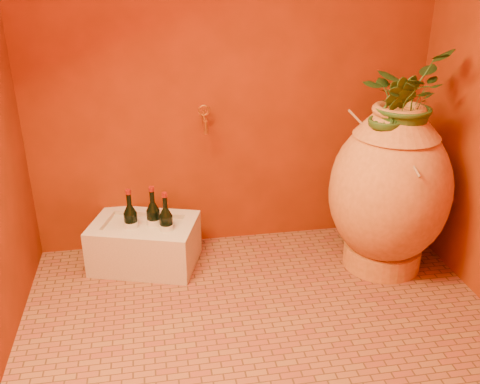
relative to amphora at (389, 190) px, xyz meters
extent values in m
plane|color=brown|center=(-0.85, -0.49, -0.50)|extent=(2.50, 2.50, 0.00)
cube|color=#622105|center=(-0.85, 0.51, 0.75)|extent=(2.50, 0.02, 2.50)
cylinder|color=#CB8139|center=(0.00, 0.00, -0.44)|extent=(0.54, 0.54, 0.13)
ellipsoid|color=#CB8139|center=(0.00, 0.00, -0.01)|extent=(0.83, 0.83, 0.88)
cone|color=#CB8139|center=(0.00, 0.00, 0.40)|extent=(0.57, 0.57, 0.13)
torus|color=#CB8139|center=(0.00, 0.00, 0.48)|extent=(0.35, 0.35, 0.06)
cylinder|color=olive|center=(-0.08, -0.05, 0.28)|extent=(0.34, 0.39, 0.37)
cylinder|color=olive|center=(-0.02, -0.12, 0.32)|extent=(0.01, 0.47, 0.20)
cylinder|color=olive|center=(0.10, -0.08, 0.34)|extent=(0.21, 0.35, 0.23)
cube|color=beige|center=(-1.44, 0.26, -0.37)|extent=(0.71, 0.59, 0.26)
cube|color=beige|center=(-1.44, 0.42, -0.23)|extent=(0.61, 0.26, 0.03)
cube|color=beige|center=(-1.44, 0.09, -0.23)|extent=(0.61, 0.26, 0.03)
cube|color=beige|center=(-1.71, 0.26, -0.23)|extent=(0.16, 0.27, 0.03)
cube|color=beige|center=(-1.17, 0.26, -0.23)|extent=(0.16, 0.27, 0.03)
cylinder|color=black|center=(-1.51, 0.26, -0.25)|extent=(0.08, 0.08, 0.19)
cone|color=black|center=(-1.51, 0.26, -0.12)|extent=(0.08, 0.08, 0.05)
cylinder|color=black|center=(-1.51, 0.26, -0.06)|extent=(0.03, 0.03, 0.08)
cylinder|color=maroon|center=(-1.51, 0.26, -0.01)|extent=(0.03, 0.03, 0.03)
cylinder|color=silver|center=(-1.51, 0.26, -0.25)|extent=(0.08, 0.08, 0.09)
cylinder|color=black|center=(-1.30, 0.19, -0.25)|extent=(0.08, 0.08, 0.19)
cone|color=black|center=(-1.30, 0.19, -0.13)|extent=(0.08, 0.08, 0.05)
cylinder|color=black|center=(-1.30, 0.19, -0.06)|extent=(0.03, 0.03, 0.07)
cylinder|color=maroon|center=(-1.30, 0.19, -0.02)|extent=(0.03, 0.03, 0.03)
cylinder|color=silver|center=(-1.30, 0.19, -0.25)|extent=(0.08, 0.08, 0.08)
cylinder|color=black|center=(-1.37, 0.27, -0.25)|extent=(0.08, 0.08, 0.20)
cone|color=black|center=(-1.37, 0.27, -0.12)|extent=(0.08, 0.08, 0.05)
cylinder|color=black|center=(-1.37, 0.27, -0.06)|extent=(0.03, 0.03, 0.08)
cylinder|color=maroon|center=(-1.37, 0.27, -0.01)|extent=(0.03, 0.03, 0.03)
cylinder|color=silver|center=(-1.37, 0.27, -0.25)|extent=(0.09, 0.09, 0.09)
cylinder|color=#B27829|center=(-1.03, 0.44, 0.36)|extent=(0.02, 0.14, 0.02)
cylinder|color=#B27829|center=(-1.03, 0.37, 0.32)|extent=(0.02, 0.02, 0.08)
torus|color=#B27829|center=(-1.03, 0.44, 0.41)|extent=(0.07, 0.01, 0.07)
cylinder|color=#B27829|center=(-1.03, 0.44, 0.38)|extent=(0.01, 0.01, 0.05)
imported|color=#274C1B|center=(0.02, 0.01, 0.54)|extent=(0.63, 0.63, 0.53)
imported|color=#274C1B|center=(-0.07, -0.06, 0.48)|extent=(0.30, 0.28, 0.45)
camera|label=1|loc=(-1.36, -2.67, 1.26)|focal=40.00mm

